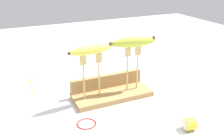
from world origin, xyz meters
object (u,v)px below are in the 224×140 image
object	(u,v)px
fork_stand_left	(91,72)
banana_raised_left	(91,50)
banana_raised_right	(133,42)
fork_fallen_near	(31,84)
banana_chunk_near	(189,124)
wire_coil	(86,123)
fork_stand_right	(133,65)

from	to	relation	value
fork_stand_left	banana_raised_left	world-z (taller)	banana_raised_left
banana_raised_right	fork_fallen_near	distance (m)	0.51
banana_raised_left	fork_fallen_near	distance (m)	0.40
banana_chunk_near	wire_coil	bearing A→B (deg)	150.14
banana_raised_right	fork_fallen_near	world-z (taller)	banana_raised_right
banana_raised_left	banana_raised_right	world-z (taller)	banana_raised_right
banana_raised_left	banana_chunk_near	xyz separation A→B (m)	(0.23, -0.31, -0.20)
banana_raised_left	fork_fallen_near	xyz separation A→B (m)	(-0.20, 0.27, -0.22)
wire_coil	banana_raised_left	bearing A→B (deg)	61.60
fork_stand_left	banana_raised_left	bearing A→B (deg)	-174.61
fork_stand_right	wire_coil	size ratio (longest dim) A/B	2.65
wire_coil	fork_stand_left	bearing A→B (deg)	61.58
fork_stand_left	fork_stand_right	xyz separation A→B (m)	(0.18, 0.00, 0.00)
fork_stand_left	banana_chunk_near	xyz separation A→B (m)	(0.23, -0.31, -0.11)
banana_raised_left	banana_chunk_near	size ratio (longest dim) A/B	3.87
banana_raised_left	banana_chunk_near	distance (m)	0.43
fork_stand_left	fork_fallen_near	bearing A→B (deg)	126.20
fork_stand_right	banana_raised_right	size ratio (longest dim) A/B	0.97
fork_stand_left	fork_fallen_near	size ratio (longest dim) A/B	1.02
fork_stand_right	banana_raised_left	distance (m)	0.20
fork_fallen_near	banana_chunk_near	distance (m)	0.72
fork_stand_right	banana_raised_right	xyz separation A→B (m)	(-0.00, 0.00, 0.10)
banana_raised_right	banana_chunk_near	world-z (taller)	banana_raised_right
fork_fallen_near	wire_coil	bearing A→B (deg)	-73.02
banana_raised_left	banana_raised_right	xyz separation A→B (m)	(0.18, 0.00, 0.01)
fork_stand_left	banana_raised_right	size ratio (longest dim) A/B	0.94
wire_coil	banana_chunk_near	bearing A→B (deg)	-29.86
fork_stand_left	banana_chunk_near	distance (m)	0.40
banana_raised_right	wire_coil	world-z (taller)	banana_raised_right
banana_chunk_near	fork_stand_left	bearing A→B (deg)	126.38
fork_stand_right	wire_coil	bearing A→B (deg)	-151.77
fork_stand_left	wire_coil	bearing A→B (deg)	-118.42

